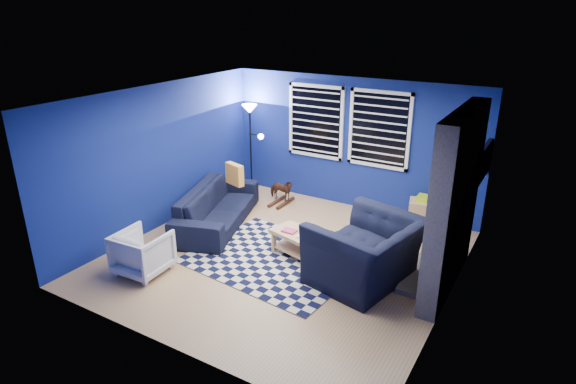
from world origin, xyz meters
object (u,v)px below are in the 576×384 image
at_px(rocking_horse, 281,190).
at_px(coffee_table, 299,239).
at_px(sofa, 217,206).
at_px(armchair_big, 365,252).
at_px(tv, 483,163).
at_px(floor_lamp, 251,121).
at_px(cabinet, 425,213).
at_px(armchair_bent, 143,252).

height_order(rocking_horse, coffee_table, rocking_horse).
height_order(sofa, armchair_big, armchair_big).
bearing_deg(sofa, coffee_table, -118.19).
relative_size(armchair_big, rocking_horse, 2.75).
distance_m(tv, floor_lamp, 4.53).
relative_size(rocking_horse, cabinet, 0.80).
relative_size(sofa, floor_lamp, 1.26).
xyz_separation_m(armchair_big, coffee_table, (-1.17, 0.16, -0.17)).
height_order(armchair_big, rocking_horse, armchair_big).
xyz_separation_m(tv, floor_lamp, (-4.52, 0.16, 0.11)).
relative_size(armchair_bent, rocking_horse, 1.36).
bearing_deg(armchair_big, tv, 163.84).
relative_size(sofa, cabinet, 3.54).
xyz_separation_m(tv, armchair_bent, (-3.99, -3.43, -1.07)).
distance_m(coffee_table, cabinet, 2.53).
bearing_deg(tv, armchair_big, -118.59).
height_order(armchair_bent, cabinet, armchair_bent).
height_order(tv, armchair_bent, tv).
bearing_deg(sofa, cabinet, -79.86).
bearing_deg(tv, sofa, -159.43).
relative_size(armchair_big, cabinet, 2.20).
relative_size(tv, armchair_bent, 1.40).
height_order(coffee_table, cabinet, cabinet).
height_order(sofa, armchair_bent, sofa).
distance_m(tv, armchair_big, 2.47).
height_order(tv, cabinet, tv).
height_order(armchair_big, coffee_table, armchair_big).
bearing_deg(floor_lamp, armchair_bent, -81.63).
relative_size(cabinet, floor_lamp, 0.36).
bearing_deg(floor_lamp, cabinet, 1.34).
bearing_deg(rocking_horse, armchair_big, -130.59).
relative_size(tv, armchair_big, 0.69).
relative_size(tv, cabinet, 1.52).
distance_m(armchair_big, rocking_horse, 3.14).
distance_m(armchair_bent, coffee_table, 2.35).
bearing_deg(armchair_bent, tv, -142.59).
height_order(armchair_big, armchair_bent, armchair_big).
bearing_deg(coffee_table, floor_lamp, 138.30).
relative_size(armchair_big, armchair_bent, 2.02).
distance_m(rocking_horse, coffee_table, 2.18).
xyz_separation_m(armchair_bent, cabinet, (3.14, 3.68, -0.07)).
distance_m(armchair_bent, rocking_horse, 3.30).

